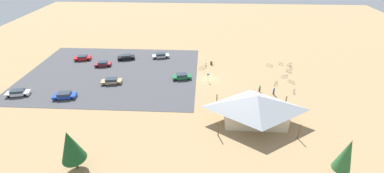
{
  "coord_description": "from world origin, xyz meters",
  "views": [
    {
      "loc": [
        1.23,
        53.88,
        30.12
      ],
      "look_at": [
        3.63,
        5.8,
        1.2
      ],
      "focal_mm": 23.58,
      "sensor_mm": 36.0,
      "label": 1
    }
  ],
  "objects_px": {
    "bicycle_yellow_back_row": "(206,65)",
    "car_black_mid_lot": "(126,57)",
    "trash_bin": "(211,63)",
    "bicycle_teal_lone_east": "(281,64)",
    "bicycle_purple_edge_north": "(291,67)",
    "bicycle_silver_mid_cluster": "(270,65)",
    "car_tan_inner_stall": "(111,81)",
    "visitor_crossing_yard": "(274,91)",
    "bicycle_white_edge_south": "(202,68)",
    "car_green_aisle_side": "(182,76)",
    "bicycle_red_yard_center": "(289,64)",
    "car_silver_by_curb": "(161,55)",
    "car_maroon_second_row": "(103,64)",
    "car_white_near_entry": "(18,93)",
    "pine_east": "(70,146)",
    "bicycle_black_near_sign": "(289,71)",
    "bicycle_orange_yard_right": "(276,83)",
    "bike_pavilion": "(256,107)",
    "bicycle_blue_by_bin": "(285,76)",
    "bicycle_blue_near_porch": "(294,92)",
    "car_blue_end_stall": "(65,95)",
    "pine_far_east": "(346,155)",
    "car_red_far_end": "(83,58)",
    "lot_sign": "(208,76)",
    "visitor_by_pavilion": "(260,88)",
    "bicycle_green_yard_left": "(291,82)"
  },
  "relations": [
    {
      "from": "bicycle_purple_edge_north",
      "to": "car_white_near_entry",
      "type": "distance_m",
      "value": 65.3
    },
    {
      "from": "trash_bin",
      "to": "car_black_mid_lot",
      "type": "xyz_separation_m",
      "value": [
        23.93,
        -2.05,
        0.29
      ]
    },
    {
      "from": "pine_far_east",
      "to": "bicycle_orange_yard_right",
      "type": "bearing_deg",
      "value": -85.26
    },
    {
      "from": "trash_bin",
      "to": "pine_east",
      "type": "bearing_deg",
      "value": 60.53
    },
    {
      "from": "visitor_by_pavilion",
      "to": "bicycle_blue_near_porch",
      "type": "bearing_deg",
      "value": 177.94
    },
    {
      "from": "lot_sign",
      "to": "bicycle_orange_yard_right",
      "type": "height_order",
      "value": "lot_sign"
    },
    {
      "from": "car_maroon_second_row",
      "to": "car_green_aisle_side",
      "type": "xyz_separation_m",
      "value": [
        -21.66,
        5.98,
        0.03
      ]
    },
    {
      "from": "pine_east",
      "to": "bicycle_orange_yard_right",
      "type": "bearing_deg",
      "value": -143.33
    },
    {
      "from": "pine_east",
      "to": "bicycle_black_near_sign",
      "type": "distance_m",
      "value": 52.38
    },
    {
      "from": "trash_bin",
      "to": "bicycle_black_near_sign",
      "type": "xyz_separation_m",
      "value": [
        -19.74,
        3.56,
        -0.07
      ]
    },
    {
      "from": "bicycle_red_yard_center",
      "to": "car_silver_by_curb",
      "type": "relative_size",
      "value": 0.3
    },
    {
      "from": "bike_pavilion",
      "to": "car_silver_by_curb",
      "type": "height_order",
      "value": "bike_pavilion"
    },
    {
      "from": "car_tan_inner_stall",
      "to": "visitor_crossing_yard",
      "type": "xyz_separation_m",
      "value": [
        -37.12,
        2.87,
        0.2
      ]
    },
    {
      "from": "bicycle_purple_edge_north",
      "to": "car_silver_by_curb",
      "type": "relative_size",
      "value": 0.33
    },
    {
      "from": "visitor_by_pavilion",
      "to": "car_red_far_end",
      "type": "bearing_deg",
      "value": -17.09
    },
    {
      "from": "bicycle_green_yard_left",
      "to": "car_black_mid_lot",
      "type": "height_order",
      "value": "car_black_mid_lot"
    },
    {
      "from": "bicycle_blue_by_bin",
      "to": "bicycle_blue_near_porch",
      "type": "xyz_separation_m",
      "value": [
        -0.22,
        7.05,
        -0.01
      ]
    },
    {
      "from": "car_blue_end_stall",
      "to": "visitor_crossing_yard",
      "type": "bearing_deg",
      "value": -175.19
    },
    {
      "from": "trash_bin",
      "to": "lot_sign",
      "type": "distance_m",
      "value": 9.48
    },
    {
      "from": "lot_sign",
      "to": "car_green_aisle_side",
      "type": "relative_size",
      "value": 0.46
    },
    {
      "from": "lot_sign",
      "to": "car_tan_inner_stall",
      "type": "relative_size",
      "value": 0.45
    },
    {
      "from": "lot_sign",
      "to": "bicycle_teal_lone_east",
      "type": "bearing_deg",
      "value": -153.23
    },
    {
      "from": "bicycle_purple_edge_north",
      "to": "bicycle_silver_mid_cluster",
      "type": "bearing_deg",
      "value": -11.01
    },
    {
      "from": "car_black_mid_lot",
      "to": "car_red_far_end",
      "type": "relative_size",
      "value": 1.06
    },
    {
      "from": "bicycle_yellow_back_row",
      "to": "car_red_far_end",
      "type": "relative_size",
      "value": 0.38
    },
    {
      "from": "trash_bin",
      "to": "lot_sign",
      "type": "bearing_deg",
      "value": 84.14
    },
    {
      "from": "trash_bin",
      "to": "bicycle_silver_mid_cluster",
      "type": "xyz_separation_m",
      "value": [
        -15.58,
        0.38,
        -0.07
      ]
    },
    {
      "from": "trash_bin",
      "to": "bicycle_teal_lone_east",
      "type": "height_order",
      "value": "trash_bin"
    },
    {
      "from": "bicycle_orange_yard_right",
      "to": "visitor_crossing_yard",
      "type": "distance_m",
      "value": 4.6
    },
    {
      "from": "bicycle_yellow_back_row",
      "to": "visitor_crossing_yard",
      "type": "distance_m",
      "value": 19.84
    },
    {
      "from": "lot_sign",
      "to": "bicycle_silver_mid_cluster",
      "type": "height_order",
      "value": "lot_sign"
    },
    {
      "from": "bicycle_white_edge_south",
      "to": "car_silver_by_curb",
      "type": "relative_size",
      "value": 0.31
    },
    {
      "from": "bicycle_white_edge_south",
      "to": "bicycle_yellow_back_row",
      "type": "relative_size",
      "value": 0.87
    },
    {
      "from": "bicycle_red_yard_center",
      "to": "bicycle_teal_lone_east",
      "type": "bearing_deg",
      "value": -8.55
    },
    {
      "from": "trash_bin",
      "to": "bicycle_white_edge_south",
      "type": "xyz_separation_m",
      "value": [
        2.51,
        2.83,
        -0.07
      ]
    },
    {
      "from": "pine_far_east",
      "to": "car_red_far_end",
      "type": "relative_size",
      "value": 1.63
    },
    {
      "from": "visitor_crossing_yard",
      "to": "car_silver_by_curb",
      "type": "bearing_deg",
      "value": -32.89
    },
    {
      "from": "pine_east",
      "to": "bicycle_blue_by_bin",
      "type": "relative_size",
      "value": 4.32
    },
    {
      "from": "pine_east",
      "to": "car_black_mid_lot",
      "type": "bearing_deg",
      "value": -85.21
    },
    {
      "from": "bicycle_red_yard_center",
      "to": "car_white_near_entry",
      "type": "distance_m",
      "value": 65.84
    },
    {
      "from": "bicycle_teal_lone_east",
      "to": "car_white_near_entry",
      "type": "distance_m",
      "value": 63.84
    },
    {
      "from": "bicycle_red_yard_center",
      "to": "car_blue_end_stall",
      "type": "height_order",
      "value": "car_blue_end_stall"
    },
    {
      "from": "car_green_aisle_side",
      "to": "trash_bin",
      "type": "bearing_deg",
      "value": -130.84
    },
    {
      "from": "bicycle_blue_by_bin",
      "to": "car_silver_by_curb",
      "type": "xyz_separation_m",
      "value": [
        32.27,
        -10.15,
        0.36
      ]
    },
    {
      "from": "car_green_aisle_side",
      "to": "bicycle_yellow_back_row",
      "type": "bearing_deg",
      "value": -129.17
    },
    {
      "from": "pine_far_east",
      "to": "bicycle_blue_by_bin",
      "type": "height_order",
      "value": "pine_far_east"
    },
    {
      "from": "bicycle_green_yard_left",
      "to": "visitor_crossing_yard",
      "type": "distance_m",
      "value": 7.53
    },
    {
      "from": "bike_pavilion",
      "to": "car_tan_inner_stall",
      "type": "xyz_separation_m",
      "value": [
        31.27,
        -12.51,
        -2.61
      ]
    },
    {
      "from": "bicycle_yellow_back_row",
      "to": "car_black_mid_lot",
      "type": "relative_size",
      "value": 0.36
    },
    {
      "from": "bicycle_silver_mid_cluster",
      "to": "car_blue_end_stall",
      "type": "height_order",
      "value": "car_blue_end_stall"
    }
  ]
}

